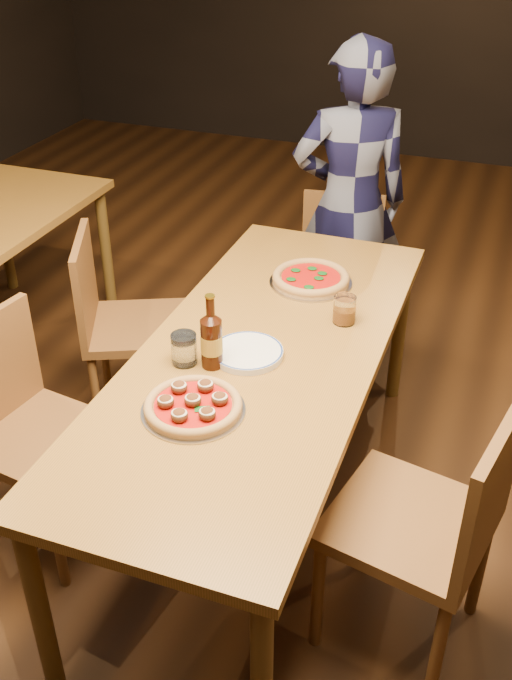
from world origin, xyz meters
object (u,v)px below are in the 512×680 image
(chair_end, at_px, (336,282))
(diner, at_px, (350,204))
(chair_main_sw, at_px, (137,325))
(beer_bottle, at_px, (212,342))
(chair_main_e, at_px, (410,520))
(water_glass, at_px, (184,349))
(plate_stack, at_px, (248,353))
(table_main, at_px, (261,367))
(pizza_meatball, at_px, (193,405))
(amber_glass, at_px, (344,310))
(pizza_margherita, at_px, (311,278))
(chair_main_nw, at_px, (43,437))

(chair_end, height_order, diner, diner)
(chair_main_sw, bearing_deg, beer_bottle, -157.38)
(chair_main_e, xyz_separation_m, water_glass, (-0.82, 0.20, 0.31))
(chair_main_sw, height_order, plate_stack, chair_main_sw)
(table_main, bearing_deg, chair_main_sw, 150.13)
(pizza_meatball, bearing_deg, beer_bottle, 99.44)
(water_glass, bearing_deg, chair_end, 81.99)
(pizza_meatball, bearing_deg, chair_main_e, 2.72)
(beer_bottle, bearing_deg, amber_glass, 51.34)
(table_main, distance_m, chair_main_e, 0.73)
(plate_stack, bearing_deg, beer_bottle, -133.22)
(chair_end, bearing_deg, chair_main_sw, -141.22)
(chair_main_sw, xyz_separation_m, chair_end, (0.70, 0.76, -0.03))
(pizza_margherita, xyz_separation_m, amber_glass, (0.20, -0.25, 0.03))
(beer_bottle, bearing_deg, chair_main_e, -16.57)
(amber_glass, bearing_deg, water_glass, -134.65)
(beer_bottle, distance_m, diner, 1.47)
(chair_end, bearing_deg, pizza_margherita, -94.42)
(diner, bearing_deg, chair_main_nw, 44.58)
(beer_bottle, bearing_deg, diner, 85.95)
(beer_bottle, bearing_deg, table_main, 50.47)
(chair_main_e, relative_size, beer_bottle, 3.76)
(chair_main_e, bearing_deg, pizza_margherita, -134.67)
(chair_main_nw, relative_size, pizza_margherita, 2.79)
(amber_glass, bearing_deg, table_main, -128.20)
(chair_end, distance_m, beer_bottle, 1.39)
(table_main, xyz_separation_m, chair_main_sw, (-0.73, 0.42, -0.22))
(diner, bearing_deg, plate_stack, 65.42)
(chair_main_sw, xyz_separation_m, amber_glass, (0.95, -0.14, 0.34))
(chair_main_sw, distance_m, water_glass, 0.84)
(chair_main_nw, bearing_deg, chair_main_e, -80.76)
(amber_glass, bearing_deg, chair_end, 105.48)
(table_main, height_order, pizza_margherita, pizza_margherita)
(chair_end, distance_m, amber_glass, 1.00)
(chair_end, bearing_deg, chair_main_e, -76.23)
(chair_main_sw, distance_m, pizza_meatball, 1.08)
(table_main, height_order, diner, diner)
(table_main, distance_m, beer_bottle, 0.25)
(chair_main_sw, xyz_separation_m, water_glass, (0.51, -0.58, 0.34))
(pizza_meatball, bearing_deg, water_glass, 120.02)
(table_main, xyz_separation_m, water_glass, (-0.22, -0.16, 0.13))
(table_main, relative_size, plate_stack, 8.18)
(table_main, relative_size, chair_main_e, 2.03)
(pizza_margherita, distance_m, beer_bottle, 0.70)
(plate_stack, bearing_deg, water_glass, -149.18)
(table_main, distance_m, pizza_margherita, 0.54)
(chair_end, relative_size, pizza_meatball, 2.65)
(chair_main_e, height_order, water_glass, chair_main_e)
(pizza_margherita, bearing_deg, plate_stack, -95.07)
(chair_main_sw, height_order, pizza_meatball, chair_main_sw)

